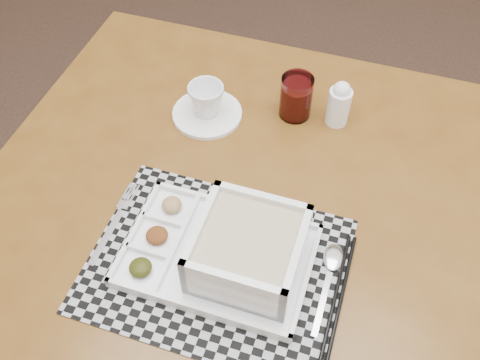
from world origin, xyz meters
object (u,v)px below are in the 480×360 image
dining_table (235,230)px  serving_tray (239,252)px  juice_glass (296,98)px  cup (206,100)px  creamer_bottle (339,104)px

dining_table → serving_tray: bearing=-73.6°
dining_table → serving_tray: (0.03, -0.12, 0.12)m
dining_table → juice_glass: juice_glass is taller
serving_tray → juice_glass: size_ratio=3.51×
serving_tray → cup: bearing=113.4°
cup → dining_table: bearing=-68.5°
serving_tray → cup: (-0.15, 0.34, 0.00)m
cup → juice_glass: size_ratio=0.79×
dining_table → cup: (-0.11, 0.22, 0.12)m
cup → juice_glass: 0.19m
serving_tray → cup: 0.37m
juice_glass → creamer_bottle: bearing=-1.6°
dining_table → cup: cup is taller
serving_tray → juice_glass: (0.03, 0.39, 0.00)m
dining_table → juice_glass: bearing=75.8°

